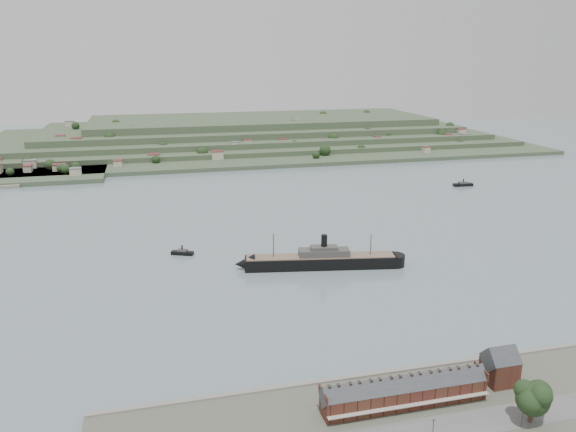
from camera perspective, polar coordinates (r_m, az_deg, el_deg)
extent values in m
plane|color=slate|center=(341.66, 1.01, -2.88)|extent=(1400.00, 1400.00, 0.00)
cube|color=gray|center=(213.98, 11.89, -15.20)|extent=(220.00, 2.00, 2.60)
cube|color=#595959|center=(189.69, 16.49, -19.81)|extent=(140.00, 12.00, 0.10)
cube|color=#4E211B|center=(193.55, 11.72, -17.40)|extent=(55.00, 8.00, 7.00)
cube|color=#36393E|center=(191.66, 11.78, -16.52)|extent=(55.60, 8.15, 8.15)
cube|color=#B3AD9E|center=(190.30, 12.36, -18.26)|extent=(55.00, 1.60, 0.25)
cube|color=#4E211B|center=(182.09, 3.59, -17.72)|extent=(0.50, 8.40, 3.00)
cube|color=#4E211B|center=(203.50, 19.03, -14.71)|extent=(0.50, 8.40, 3.00)
cube|color=black|center=(182.84, 5.31, -17.08)|extent=(0.90, 1.40, 3.20)
cube|color=black|center=(184.51, 7.00, -16.80)|extent=(0.90, 1.40, 3.20)
cube|color=black|center=(189.32, 11.04, -16.06)|extent=(0.90, 1.40, 3.20)
cube|color=black|center=(191.49, 12.59, -15.76)|extent=(0.90, 1.40, 3.20)
cube|color=black|center=(197.48, 16.29, -14.99)|extent=(0.90, 1.40, 3.20)
cube|color=black|center=(200.08, 17.70, -14.68)|extent=(0.90, 1.40, 3.20)
cube|color=#4E211B|center=(213.19, 20.68, -14.47)|extent=(10.00, 10.00, 9.00)
cube|color=#36393E|center=(211.01, 20.80, -13.41)|extent=(10.40, 10.18, 10.18)
cube|color=#3E5236|center=(685.74, -6.95, 6.85)|extent=(760.00, 260.00, 4.00)
cube|color=#3E5236|center=(712.24, -5.62, 7.60)|extent=(680.00, 220.00, 5.00)
cube|color=#3E5236|center=(728.46, -4.63, 8.26)|extent=(600.00, 200.00, 6.00)
cube|color=#3E5236|center=(744.85, -3.69, 8.95)|extent=(520.00, 180.00, 7.00)
cube|color=#3E5236|center=(761.42, -2.79, 9.69)|extent=(440.00, 160.00, 8.00)
cube|color=#3E5236|center=(583.58, -25.34, 3.78)|extent=(150.00, 90.00, 4.00)
cube|color=gray|center=(544.49, -26.63, 2.77)|extent=(22.00, 14.00, 2.80)
cube|color=black|center=(304.61, 3.32, -4.69)|extent=(82.23, 24.97, 6.35)
cone|color=black|center=(302.25, -4.40, -4.88)|extent=(12.61, 12.61, 10.88)
cylinder|color=black|center=(312.34, 10.78, -4.42)|extent=(10.88, 10.88, 6.35)
cube|color=#735E4C|center=(303.41, 3.33, -4.08)|extent=(80.28, 23.77, 0.54)
cube|color=#43403E|center=(302.96, 3.67, -3.72)|extent=(28.20, 12.79, 3.63)
cube|color=#43403E|center=(302.14, 3.68, -3.28)|extent=(15.39, 8.78, 2.27)
cylinder|color=black|center=(301.01, 3.69, -2.66)|extent=(3.26, 3.26, 8.16)
cylinder|color=#422C1E|center=(299.22, -1.49, -3.11)|extent=(0.45, 0.45, 14.50)
cylinder|color=#422C1E|center=(306.28, 8.40, -3.01)|extent=(0.45, 0.45, 12.69)
cube|color=black|center=(329.31, -10.68, -3.72)|extent=(13.17, 8.23, 2.06)
cube|color=#43403E|center=(328.79, -10.69, -3.47)|extent=(6.40, 4.81, 1.54)
cylinder|color=black|center=(328.23, -10.71, -3.19)|extent=(0.86, 0.86, 3.00)
cube|color=black|center=(515.11, 17.36, 3.05)|extent=(17.65, 6.36, 2.30)
cube|color=#43403E|center=(514.74, 17.37, 3.24)|extent=(8.10, 4.54, 1.73)
cylinder|color=black|center=(514.34, 17.39, 3.45)|extent=(0.96, 0.96, 3.36)
cylinder|color=#422C1E|center=(197.67, 23.43, -17.96)|extent=(1.37, 1.37, 5.69)
sphere|color=black|center=(194.96, 23.61, -16.70)|extent=(10.24, 10.24, 10.24)
sphere|color=black|center=(196.71, 24.12, -16.07)|extent=(7.97, 7.97, 7.97)
sphere|color=black|center=(192.29, 23.38, -16.96)|extent=(7.29, 7.29, 7.29)
sphere|color=black|center=(192.19, 24.31, -16.30)|extent=(6.83, 6.83, 6.83)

